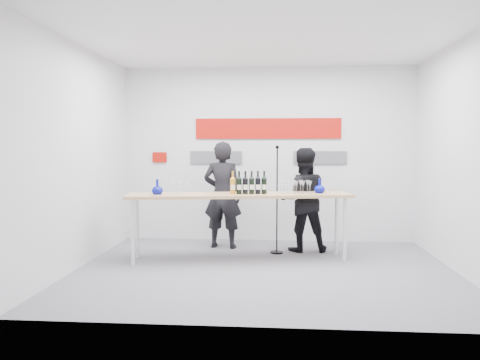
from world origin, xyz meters
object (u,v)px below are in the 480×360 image
object	(u,v)px
mic_stand	(277,221)
presenter_left	(223,195)
tasting_table	(239,199)
presenter_right	(303,200)

from	to	relation	value
mic_stand	presenter_left	bearing A→B (deg)	-177.78
tasting_table	presenter_right	xyz separation A→B (m)	(0.94, 0.64, -0.08)
presenter_right	mic_stand	xyz separation A→B (m)	(-0.40, -0.19, -0.30)
presenter_left	presenter_right	distance (m)	1.29
presenter_left	mic_stand	bearing A→B (deg)	165.82
presenter_left	presenter_right	bearing A→B (deg)	-179.52
presenter_left	mic_stand	size ratio (longest dim) A/B	1.04
presenter_left	presenter_right	world-z (taller)	presenter_left
tasting_table	mic_stand	size ratio (longest dim) A/B	1.97
mic_stand	tasting_table	bearing A→B (deg)	-117.11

